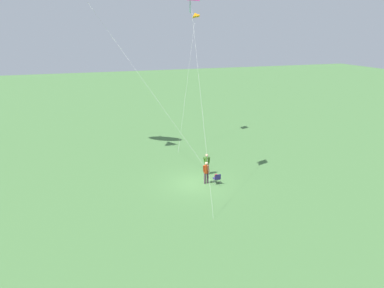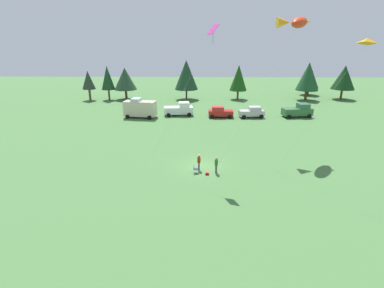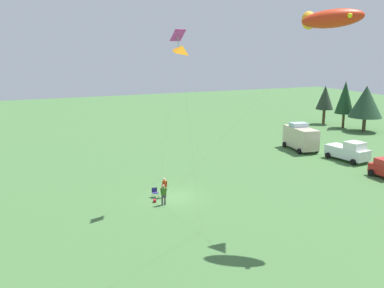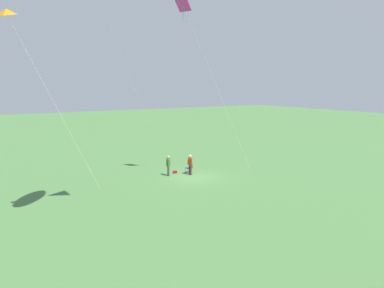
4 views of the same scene
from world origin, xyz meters
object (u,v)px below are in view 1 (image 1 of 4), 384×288
(folding_chair, at_px, (217,178))
(kite_delta_orange, at_px, (195,15))
(backpack_on_grass, at_px, (216,176))
(person_spectator, at_px, (206,171))
(person_kite_flyer, at_px, (207,162))

(folding_chair, relative_size, kite_delta_orange, 0.06)
(backpack_on_grass, bearing_deg, kite_delta_orange, -11.11)
(backpack_on_grass, distance_m, kite_delta_orange, 17.60)
(person_spectator, relative_size, backpack_on_grass, 5.44)
(person_kite_flyer, height_order, backpack_on_grass, person_kite_flyer)
(kite_delta_orange, bearing_deg, person_kite_flyer, 165.72)
(folding_chair, xyz_separation_m, kite_delta_orange, (13.35, -2.82, 12.17))
(folding_chair, distance_m, kite_delta_orange, 18.28)
(person_kite_flyer, bearing_deg, folding_chair, -161.07)
(person_kite_flyer, height_order, folding_chair, person_kite_flyer)
(backpack_on_grass, bearing_deg, person_spectator, 125.26)
(folding_chair, bearing_deg, kite_delta_orange, -12.47)
(backpack_on_grass, height_order, kite_delta_orange, kite_delta_orange)
(folding_chair, bearing_deg, person_kite_flyer, 0.33)
(folding_chair, distance_m, backpack_on_grass, 1.35)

